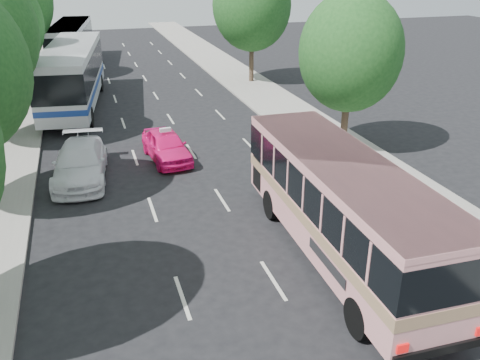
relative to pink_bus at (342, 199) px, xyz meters
name	(u,v)px	position (x,y,z in m)	size (l,w,h in m)	color
ground	(225,253)	(-3.55, 1.35, -2.16)	(120.00, 120.00, 0.00)	black
sidewalk_left	(12,113)	(-12.05, 21.35, -2.09)	(4.00, 90.00, 0.15)	#9E998E
sidewalk_right	(262,94)	(4.95, 21.35, -2.10)	(4.00, 90.00, 0.12)	#9E998E
tree_right_near	(353,48)	(5.22, 9.29, 3.04)	(5.10, 5.10, 7.95)	#38281E
tree_right_far	(253,2)	(5.52, 25.29, 3.96)	(6.00, 6.00, 9.35)	#38281E
pink_bus	(342,199)	(0.00, 0.00, 0.00)	(3.01, 10.95, 3.48)	pink
pink_taxi	(166,146)	(-3.95, 10.58, -1.43)	(1.74, 4.33, 1.48)	#FF167D
white_pickup	(80,163)	(-8.05, 9.35, -1.37)	(2.23, 5.50, 1.59)	white
tour_coach_front	(73,71)	(-8.05, 21.92, 0.25)	(4.51, 13.66, 4.01)	silver
tour_coach_rear	(71,40)	(-8.05, 36.82, 0.08)	(4.26, 12.72, 3.73)	white
taxi_roof_sign	(165,130)	(-3.95, 10.58, -0.60)	(0.55, 0.18, 0.18)	silver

